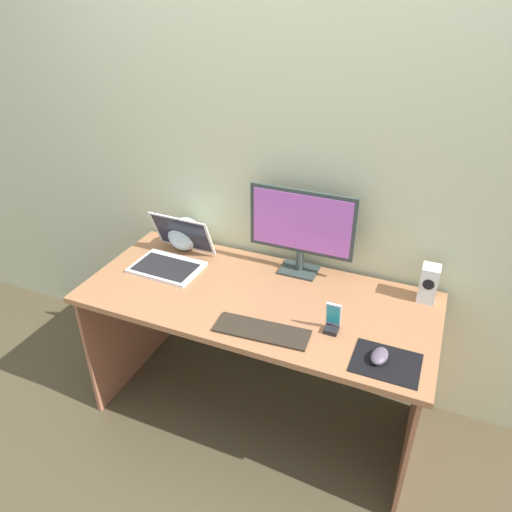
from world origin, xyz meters
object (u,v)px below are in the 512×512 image
Objects in this scene: laptop at (172,256)px; phone_in_dock at (332,321)px; monitor at (301,227)px; keyboard_external at (262,331)px; mouse at (380,356)px; fishbowl at (185,234)px; speaker_right at (429,283)px.

laptop reaches higher than phone_in_dock.
keyboard_external is at bearing -89.16° from monitor.
laptop is 1.12m from mouse.
monitor is at bearing 86.84° from keyboard_external.
mouse is (0.47, 0.02, 0.02)m from keyboard_external.
laptop is at bearing -82.59° from fishbowl.
mouse is (0.48, -0.48, -0.22)m from monitor.
monitor is 2.95× the size of speaker_right.
speaker_right is 1.71× the size of mouse.
laptop is at bearing 166.96° from phone_in_dock.
fishbowl is at bearing 138.55° from keyboard_external.
monitor is at bearing 1.14° from fishbowl.
monitor is at bearing 124.91° from phone_in_dock.
phone_in_dock is at bearing -131.29° from speaker_right.
fishbowl is at bearing 165.81° from mouse.
fishbowl is at bearing -178.86° from monitor.
phone_in_dock is (0.87, -0.20, 0.00)m from laptop.
speaker_right is 0.50× the size of laptop.
monitor is 0.71m from mouse.
phone_in_dock is (-0.33, -0.37, -0.04)m from speaker_right.
fishbowl is (-0.02, 0.17, 0.04)m from laptop.
monitor reaches higher than mouse.
phone_in_dock is (-0.21, 0.10, 0.03)m from mouse.
phone_in_dock is at bearing 20.30° from keyboard_external.
monitor reaches higher than laptop.
laptop is 3.40× the size of mouse.
mouse is (1.10, -0.47, -0.06)m from fishbowl.
mouse is at bearing -23.04° from fishbowl.
mouse is (1.08, -0.30, -0.03)m from laptop.
laptop is at bearing -163.47° from monitor.
fishbowl is at bearing 97.41° from laptop.
laptop is (-1.20, -0.17, -0.04)m from speaker_right.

